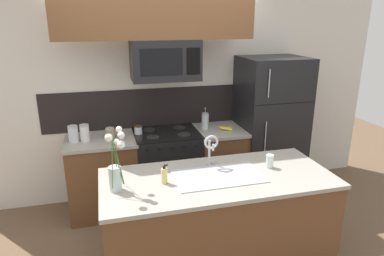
{
  "coord_description": "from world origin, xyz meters",
  "views": [
    {
      "loc": [
        -0.69,
        -2.87,
        2.2
      ],
      "look_at": [
        0.14,
        0.27,
        1.16
      ],
      "focal_mm": 32.0,
      "sensor_mm": 36.0,
      "label": 1
    }
  ],
  "objects_px": {
    "microwave": "(165,60)",
    "dish_soap_bottle": "(164,176)",
    "banana_bunch": "(227,128)",
    "french_press": "(205,121)",
    "sink_faucet": "(211,146)",
    "flower_vase": "(116,171)",
    "stove_range": "(167,168)",
    "storage_jar_squat": "(138,130)",
    "storage_jar_tall": "(73,134)",
    "storage_jar_medium": "(85,133)",
    "refrigerator": "(269,127)",
    "storage_jar_short": "(110,133)",
    "drinking_glass": "(270,161)"
  },
  "relations": [
    {
      "from": "microwave",
      "to": "stove_range",
      "type": "bearing_deg",
      "value": 90.16
    },
    {
      "from": "storage_jar_medium",
      "to": "storage_jar_squat",
      "type": "relative_size",
      "value": 1.76
    },
    {
      "from": "storage_jar_medium",
      "to": "storage_jar_short",
      "type": "distance_m",
      "value": 0.27
    },
    {
      "from": "refrigerator",
      "to": "storage_jar_short",
      "type": "xyz_separation_m",
      "value": [
        -1.98,
        -0.03,
        0.09
      ]
    },
    {
      "from": "storage_jar_squat",
      "to": "banana_bunch",
      "type": "xyz_separation_m",
      "value": [
        1.05,
        -0.1,
        -0.03
      ]
    },
    {
      "from": "storage_jar_short",
      "to": "flower_vase",
      "type": "xyz_separation_m",
      "value": [
        0.01,
        -1.27,
        0.11
      ]
    },
    {
      "from": "dish_soap_bottle",
      "to": "storage_jar_medium",
      "type": "bearing_deg",
      "value": 118.28
    },
    {
      "from": "refrigerator",
      "to": "storage_jar_tall",
      "type": "bearing_deg",
      "value": -178.69
    },
    {
      "from": "storage_jar_tall",
      "to": "banana_bunch",
      "type": "height_order",
      "value": "storage_jar_tall"
    },
    {
      "from": "storage_jar_short",
      "to": "sink_faucet",
      "type": "bearing_deg",
      "value": -49.96
    },
    {
      "from": "storage_jar_squat",
      "to": "sink_faucet",
      "type": "xyz_separation_m",
      "value": [
        0.54,
        -1.07,
        0.14
      ]
    },
    {
      "from": "refrigerator",
      "to": "french_press",
      "type": "height_order",
      "value": "refrigerator"
    },
    {
      "from": "refrigerator",
      "to": "storage_jar_medium",
      "type": "xyz_separation_m",
      "value": [
        -2.25,
        -0.05,
        0.12
      ]
    },
    {
      "from": "storage_jar_tall",
      "to": "storage_jar_medium",
      "type": "bearing_deg",
      "value": 2.36
    },
    {
      "from": "stove_range",
      "to": "storage_jar_tall",
      "type": "height_order",
      "value": "storage_jar_tall"
    },
    {
      "from": "microwave",
      "to": "flower_vase",
      "type": "relative_size",
      "value": 1.49
    },
    {
      "from": "storage_jar_medium",
      "to": "banana_bunch",
      "type": "bearing_deg",
      "value": -1.06
    },
    {
      "from": "storage_jar_medium",
      "to": "dish_soap_bottle",
      "type": "distance_m",
      "value": 1.39
    },
    {
      "from": "french_press",
      "to": "stove_range",
      "type": "bearing_deg",
      "value": -173.05
    },
    {
      "from": "sink_faucet",
      "to": "dish_soap_bottle",
      "type": "distance_m",
      "value": 0.54
    },
    {
      "from": "stove_range",
      "to": "storage_jar_medium",
      "type": "height_order",
      "value": "storage_jar_medium"
    },
    {
      "from": "storage_jar_short",
      "to": "drinking_glass",
      "type": "distance_m",
      "value": 1.81
    },
    {
      "from": "storage_jar_short",
      "to": "storage_jar_squat",
      "type": "xyz_separation_m",
      "value": [
        0.32,
        0.05,
        -0.01
      ]
    },
    {
      "from": "stove_range",
      "to": "refrigerator",
      "type": "relative_size",
      "value": 0.53
    },
    {
      "from": "storage_jar_short",
      "to": "french_press",
      "type": "relative_size",
      "value": 0.46
    },
    {
      "from": "french_press",
      "to": "dish_soap_bottle",
      "type": "height_order",
      "value": "french_press"
    },
    {
      "from": "storage_jar_squat",
      "to": "dish_soap_bottle",
      "type": "xyz_separation_m",
      "value": [
        0.07,
        -1.29,
        0.01
      ]
    },
    {
      "from": "storage_jar_tall",
      "to": "flower_vase",
      "type": "xyz_separation_m",
      "value": [
        0.4,
        -1.25,
        0.08
      ]
    },
    {
      "from": "storage_jar_squat",
      "to": "microwave",
      "type": "bearing_deg",
      "value": -10.01
    },
    {
      "from": "microwave",
      "to": "dish_soap_bottle",
      "type": "bearing_deg",
      "value": -101.67
    },
    {
      "from": "banana_bunch",
      "to": "storage_jar_short",
      "type": "bearing_deg",
      "value": 177.89
    },
    {
      "from": "sink_faucet",
      "to": "flower_vase",
      "type": "xyz_separation_m",
      "value": [
        -0.85,
        -0.25,
        -0.03
      ]
    },
    {
      "from": "dish_soap_bottle",
      "to": "flower_vase",
      "type": "relative_size",
      "value": 0.33
    },
    {
      "from": "sink_faucet",
      "to": "drinking_glass",
      "type": "xyz_separation_m",
      "value": [
        0.51,
        -0.16,
        -0.14
      ]
    },
    {
      "from": "storage_jar_medium",
      "to": "refrigerator",
      "type": "bearing_deg",
      "value": 1.26
    },
    {
      "from": "stove_range",
      "to": "microwave",
      "type": "xyz_separation_m",
      "value": [
        0.0,
        -0.02,
        1.31
      ]
    },
    {
      "from": "storage_jar_squat",
      "to": "storage_jar_short",
      "type": "bearing_deg",
      "value": -171.88
    },
    {
      "from": "banana_bunch",
      "to": "french_press",
      "type": "xyz_separation_m",
      "value": [
        -0.24,
        0.12,
        0.08
      ]
    },
    {
      "from": "microwave",
      "to": "french_press",
      "type": "bearing_deg",
      "value": 9.33
    },
    {
      "from": "sink_faucet",
      "to": "drinking_glass",
      "type": "height_order",
      "value": "sink_faucet"
    },
    {
      "from": "storage_jar_short",
      "to": "sink_faucet",
      "type": "height_order",
      "value": "sink_faucet"
    },
    {
      "from": "stove_range",
      "to": "microwave",
      "type": "relative_size",
      "value": 1.25
    },
    {
      "from": "microwave",
      "to": "flower_vase",
      "type": "height_order",
      "value": "microwave"
    },
    {
      "from": "french_press",
      "to": "drinking_glass",
      "type": "distance_m",
      "value": 1.27
    },
    {
      "from": "stove_range",
      "to": "sink_faucet",
      "type": "relative_size",
      "value": 3.04
    },
    {
      "from": "stove_range",
      "to": "french_press",
      "type": "bearing_deg",
      "value": 6.95
    },
    {
      "from": "french_press",
      "to": "dish_soap_bottle",
      "type": "relative_size",
      "value": 1.62
    },
    {
      "from": "refrigerator",
      "to": "storage_jar_squat",
      "type": "bearing_deg",
      "value": 179.44
    },
    {
      "from": "dish_soap_bottle",
      "to": "drinking_glass",
      "type": "bearing_deg",
      "value": 3.71
    },
    {
      "from": "stove_range",
      "to": "drinking_glass",
      "type": "distance_m",
      "value": 1.49
    }
  ]
}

